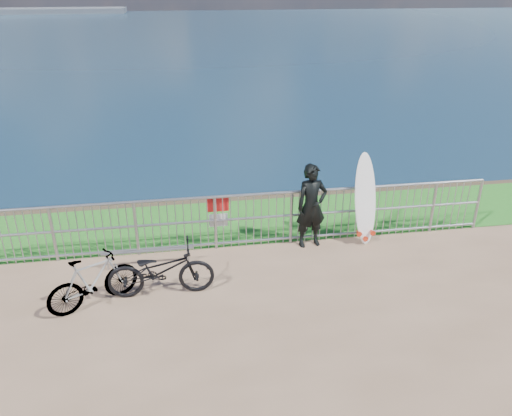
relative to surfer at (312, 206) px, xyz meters
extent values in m
plane|color=#1E6E1E|center=(-1.36, 1.25, -0.83)|extent=(120.00, 120.00, 0.00)
cube|color=brown|center=(-1.36, 2.45, -3.34)|extent=(120.00, 0.30, 5.00)
plane|color=#1A364F|center=(-1.36, 88.55, -5.84)|extent=(260.00, 260.00, 0.00)
cube|color=#565E68|center=(-51.36, 166.55, -5.09)|extent=(70.00, 12.00, 1.50)
cylinder|color=#94969C|center=(-1.36, 0.15, 0.26)|extent=(10.00, 0.06, 0.06)
cylinder|color=#94969C|center=(-1.36, 0.15, -0.24)|extent=(10.00, 0.05, 0.05)
cylinder|color=#94969C|center=(-1.36, 0.15, -0.74)|extent=(10.00, 0.05, 0.05)
cylinder|color=#94969C|center=(-4.86, 0.15, -0.29)|extent=(0.06, 0.06, 1.10)
cylinder|color=#94969C|center=(-3.36, 0.15, -0.29)|extent=(0.06, 0.06, 1.10)
cylinder|color=#94969C|center=(-1.86, 0.15, -0.29)|extent=(0.06, 0.06, 1.10)
cylinder|color=#94969C|center=(-0.36, 0.15, -0.29)|extent=(0.06, 0.06, 1.10)
cylinder|color=#94969C|center=(1.14, 0.15, -0.29)|extent=(0.06, 0.06, 1.10)
cylinder|color=#94969C|center=(2.64, 0.15, -0.29)|extent=(0.06, 0.06, 1.10)
cylinder|color=#94969C|center=(3.64, 0.15, -0.29)|extent=(0.06, 0.06, 1.10)
cube|color=red|center=(-1.80, 0.21, 0.08)|extent=(0.42, 0.02, 0.30)
cube|color=white|center=(-1.80, 0.20, 0.08)|extent=(0.38, 0.01, 0.08)
cube|color=white|center=(-1.80, 0.21, -0.26)|extent=(0.36, 0.02, 0.26)
imported|color=black|center=(0.00, 0.00, 0.00)|extent=(0.67, 0.49, 1.69)
ellipsoid|color=white|center=(1.08, 0.00, 0.08)|extent=(0.56, 0.52, 1.84)
cone|color=red|center=(0.94, -0.12, -0.58)|extent=(0.11, 0.20, 0.11)
cone|color=red|center=(1.23, -0.12, -0.58)|extent=(0.11, 0.20, 0.11)
cone|color=red|center=(1.08, -0.12, -0.70)|extent=(0.11, 0.20, 0.11)
imported|color=black|center=(-2.89, -1.28, -0.38)|extent=(1.76, 0.62, 0.93)
imported|color=black|center=(-3.96, -1.42, -0.39)|extent=(1.53, 1.10, 0.91)
cylinder|color=#94969C|center=(-3.16, -0.34, -0.52)|extent=(1.66, 0.05, 0.05)
cylinder|color=#94969C|center=(-3.89, -0.34, -0.68)|extent=(0.04, 0.04, 0.32)
cylinder|color=#94969C|center=(-2.43, -0.34, -0.68)|extent=(0.04, 0.04, 0.32)
camera|label=1|loc=(-2.46, -8.49, 4.00)|focal=35.00mm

